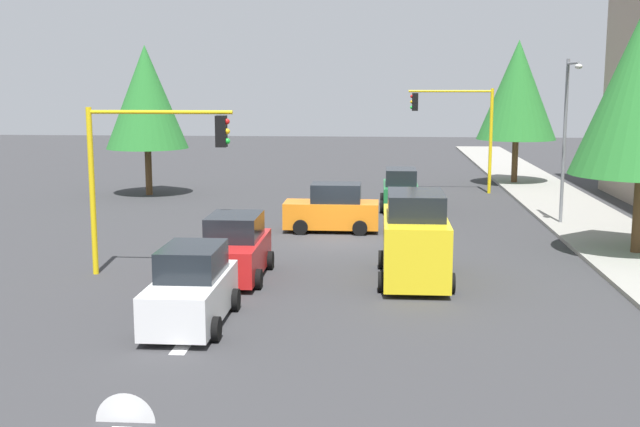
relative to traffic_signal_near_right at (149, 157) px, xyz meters
name	(u,v)px	position (x,y,z in m)	size (l,w,h in m)	color
ground_plane	(340,241)	(-6.00, 5.63, -3.76)	(120.00, 120.00, 0.00)	#353538
sidewalk_kerb	(585,220)	(-11.00, 16.13, -3.68)	(80.00, 4.00, 0.15)	gray
lane_arrow_near	(195,329)	(5.51, 2.63, -3.75)	(2.40, 1.10, 1.10)	silver
traffic_signal_near_right	(149,157)	(0.00, 0.00, 0.00)	(0.36, 4.59, 5.29)	yellow
traffic_signal_far_left	(458,119)	(-20.00, 11.34, 0.28)	(0.36, 4.59, 5.71)	yellow
street_lamp_curbside	(567,124)	(-9.61, 14.83, 0.59)	(2.15, 0.28, 7.00)	slate
tree_opposite_side	(146,97)	(-18.00, -5.37, 1.49)	(4.37, 4.37, 8.00)	brown
tree_roadside_far	(518,90)	(-24.00, 15.13, 1.82)	(4.64, 4.64, 8.49)	brown
delivery_van_yellow	(415,240)	(0.08, 8.23, -2.48)	(4.80, 2.22, 2.77)	yellow
car_orange	(333,210)	(-8.00, 5.22, -2.86)	(1.98, 3.85, 1.98)	orange
car_red	(234,250)	(0.16, 2.64, -2.86)	(4.11, 2.10, 1.98)	red
car_green	(401,191)	(-13.99, 8.13, -2.86)	(4.13, 1.94, 1.98)	#1E7238
car_white	(191,289)	(5.02, 2.44, -2.86)	(4.16, 1.96, 1.98)	white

